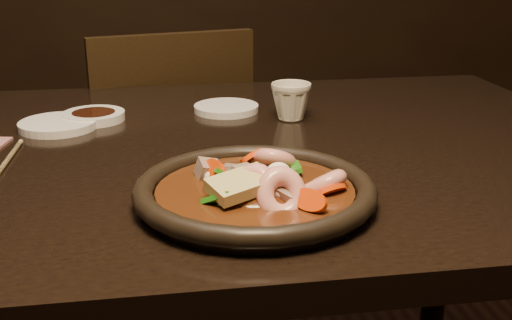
{
  "coord_description": "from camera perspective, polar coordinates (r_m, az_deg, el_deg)",
  "views": [
    {
      "loc": [
        0.04,
        -0.98,
        1.06
      ],
      "look_at": [
        0.16,
        -0.23,
        0.8
      ],
      "focal_mm": 45.0,
      "sensor_mm": 36.0,
      "label": 1
    }
  ],
  "objects": [
    {
      "name": "table",
      "position": [
        1.06,
        -10.55,
        -2.91
      ],
      "size": [
        1.6,
        0.9,
        0.75
      ],
      "color": "black",
      "rests_on": "floor"
    },
    {
      "name": "plate",
      "position": [
        0.8,
        -0.09,
        -2.87
      ],
      "size": [
        0.3,
        0.3,
        0.03
      ],
      "color": "black",
      "rests_on": "table"
    },
    {
      "name": "saucer_left",
      "position": [
        1.17,
        -17.19,
        3.02
      ],
      "size": [
        0.13,
        0.13,
        0.01
      ],
      "primitive_type": "cylinder",
      "color": "white",
      "rests_on": "table"
    },
    {
      "name": "stirfry",
      "position": [
        0.8,
        0.51,
        -2.38
      ],
      "size": [
        0.2,
        0.22,
        0.07
      ],
      "color": "#3D1C0B",
      "rests_on": "plate"
    },
    {
      "name": "saucer_right",
      "position": [
        1.23,
        -2.66,
        4.63
      ],
      "size": [
        0.12,
        0.12,
        0.01
      ],
      "primitive_type": "cylinder",
      "color": "white",
      "rests_on": "table"
    },
    {
      "name": "tea_cup",
      "position": [
        1.17,
        3.13,
        5.34
      ],
      "size": [
        0.08,
        0.08,
        0.07
      ],
      "primitive_type": "imported",
      "rotation": [
        0.0,
        0.0,
        -0.1
      ],
      "color": "beige",
      "rests_on": "table"
    },
    {
      "name": "chair",
      "position": [
        1.7,
        -7.98,
        -1.61
      ],
      "size": [
        0.49,
        0.49,
        0.86
      ],
      "rotation": [
        0.0,
        0.0,
        3.37
      ],
      "color": "black",
      "rests_on": "floor"
    },
    {
      "name": "soy_dish",
      "position": [
        1.2,
        -14.22,
        3.79
      ],
      "size": [
        0.11,
        0.11,
        0.02
      ],
      "primitive_type": "cylinder",
      "color": "white",
      "rests_on": "table"
    },
    {
      "name": "chopsticks",
      "position": [
        0.99,
        -21.65,
        -0.63
      ],
      "size": [
        0.02,
        0.25,
        0.01
      ],
      "rotation": [
        0.0,
        0.0,
        -0.03
      ],
      "color": "tan",
      "rests_on": "table"
    }
  ]
}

